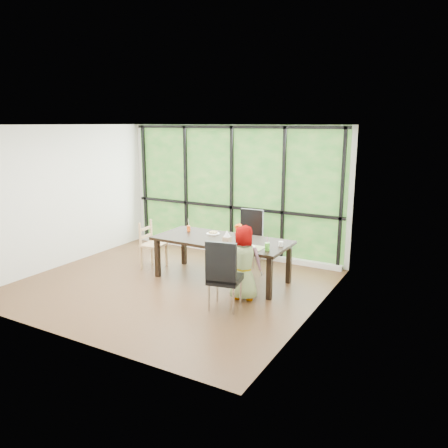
{
  "coord_description": "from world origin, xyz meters",
  "views": [
    {
      "loc": [
        4.3,
        -5.83,
        2.73
      ],
      "look_at": [
        0.74,
        0.54,
        1.05
      ],
      "focal_mm": 35.31,
      "sensor_mm": 36.0,
      "label": 1
    }
  ],
  "objects": [
    {
      "name": "ground",
      "position": [
        0.0,
        0.0,
        0.0
      ],
      "size": [
        5.0,
        5.0,
        0.0
      ],
      "primitive_type": "plane",
      "color": "black",
      "rests_on": "ground"
    },
    {
      "name": "back_wall",
      "position": [
        0.0,
        2.25,
        1.35
      ],
      "size": [
        5.0,
        0.0,
        5.0
      ],
      "primitive_type": "plane",
      "rotation": [
        1.57,
        0.0,
        0.0
      ],
      "color": "silver",
      "rests_on": "ground"
    },
    {
      "name": "foliage_backdrop",
      "position": [
        0.0,
        2.23,
        1.35
      ],
      "size": [
        4.8,
        0.02,
        2.65
      ],
      "primitive_type": "cube",
      "color": "#1B4A1A",
      "rests_on": "back_wall"
    },
    {
      "name": "window_mullions",
      "position": [
        0.0,
        2.19,
        1.35
      ],
      "size": [
        4.8,
        0.06,
        2.65
      ],
      "primitive_type": null,
      "color": "black",
      "rests_on": "back_wall"
    },
    {
      "name": "window_sill",
      "position": [
        0.0,
        2.15,
        0.05
      ],
      "size": [
        4.8,
        0.12,
        0.1
      ],
      "primitive_type": "cube",
      "color": "silver",
      "rests_on": "ground"
    },
    {
      "name": "dining_table",
      "position": [
        0.64,
        0.64,
        0.38
      ],
      "size": [
        2.42,
        1.12,
        0.75
      ],
      "primitive_type": "cube",
      "rotation": [
        0.0,
        0.0,
        0.03
      ],
      "color": "black",
      "rests_on": "ground"
    },
    {
      "name": "chair_window_leather",
      "position": [
        0.67,
        1.63,
        0.54
      ],
      "size": [
        0.5,
        0.5,
        1.08
      ],
      "primitive_type": "cube",
      "rotation": [
        0.0,
        0.0,
        0.08
      ],
      "color": "black",
      "rests_on": "ground"
    },
    {
      "name": "chair_interior_leather",
      "position": [
        1.29,
        -0.41,
        0.54
      ],
      "size": [
        0.54,
        0.54,
        1.08
      ],
      "primitive_type": "cube",
      "rotation": [
        0.0,
        0.0,
        3.33
      ],
      "color": "black",
      "rests_on": "ground"
    },
    {
      "name": "chair_end_beech",
      "position": [
        -0.85,
        0.61,
        0.45
      ],
      "size": [
        0.42,
        0.44,
        0.9
      ],
      "primitive_type": "cube",
      "rotation": [
        0.0,
        0.0,
        1.63
      ],
      "color": "tan",
      "rests_on": "ground"
    },
    {
      "name": "child_toddler",
      "position": [
        0.64,
        1.27,
        0.45
      ],
      "size": [
        0.37,
        0.28,
        0.89
      ],
      "primitive_type": "imported",
      "rotation": [
        0.0,
        0.0,
        -0.22
      ],
      "color": "#EB4D0C",
      "rests_on": "ground"
    },
    {
      "name": "child_older",
      "position": [
        1.35,
        0.06,
        0.6
      ],
      "size": [
        0.67,
        0.53,
        1.19
      ],
      "primitive_type": "imported",
      "rotation": [
        0.0,
        0.0,
        3.43
      ],
      "color": "slate",
      "rests_on": "ground"
    },
    {
      "name": "placemat",
      "position": [
        1.32,
        0.41,
        0.75
      ],
      "size": [
        0.41,
        0.3,
        0.01
      ],
      "primitive_type": "cube",
      "color": "tan",
      "rests_on": "dining_table"
    },
    {
      "name": "plate_far",
      "position": [
        0.32,
        0.87,
        0.76
      ],
      "size": [
        0.24,
        0.24,
        0.02
      ],
      "primitive_type": "cylinder",
      "color": "white",
      "rests_on": "dining_table"
    },
    {
      "name": "plate_near",
      "position": [
        1.25,
        0.39,
        0.76
      ],
      "size": [
        0.27,
        0.27,
        0.02
      ],
      "primitive_type": "cylinder",
      "color": "white",
      "rests_on": "dining_table"
    },
    {
      "name": "orange_cup",
      "position": [
        -0.19,
        0.84,
        0.8
      ],
      "size": [
        0.07,
        0.07,
        0.1
      ],
      "primitive_type": "cylinder",
      "color": "#F25314",
      "rests_on": "dining_table"
    },
    {
      "name": "green_cup",
      "position": [
        1.62,
        0.37,
        0.81
      ],
      "size": [
        0.08,
        0.08,
        0.13
      ],
      "primitive_type": "cylinder",
      "color": "#53B633",
      "rests_on": "dining_table"
    },
    {
      "name": "white_mug",
      "position": [
        1.71,
        0.72,
        0.79
      ],
      "size": [
        0.08,
        0.08,
        0.08
      ],
      "primitive_type": "cylinder",
      "color": "white",
      "rests_on": "dining_table"
    },
    {
      "name": "tissue_box",
      "position": [
        0.83,
        0.48,
        0.8
      ],
      "size": [
        0.12,
        0.12,
        0.1
      ],
      "primitive_type": "cube",
      "color": "tan",
      "rests_on": "dining_table"
    },
    {
      "name": "crepe_rolls_far",
      "position": [
        0.32,
        0.87,
        0.78
      ],
      "size": [
        0.15,
        0.12,
        0.04
      ],
      "primitive_type": null,
      "color": "tan",
      "rests_on": "plate_far"
    },
    {
      "name": "crepe_rolls_near",
      "position": [
        1.25,
        0.39,
        0.78
      ],
      "size": [
        0.05,
        0.12,
        0.04
      ],
      "primitive_type": null,
      "color": "tan",
      "rests_on": "plate_near"
    },
    {
      "name": "straw_white",
      "position": [
        -0.19,
        0.84,
        0.89
      ],
      "size": [
        0.01,
        0.04,
        0.2
      ],
      "primitive_type": "cylinder",
      "rotation": [
        0.14,
        0.0,
        0.0
      ],
      "color": "white",
      "rests_on": "orange_cup"
    },
    {
      "name": "straw_pink",
      "position": [
        1.62,
        0.37,
        0.92
      ],
      "size": [
        0.01,
        0.04,
        0.2
      ],
      "primitive_type": "cylinder",
      "rotation": [
        0.14,
        0.0,
        0.0
      ],
      "color": "pink",
      "rests_on": "green_cup"
    },
    {
      "name": "tissue",
      "position": [
        0.83,
        0.48,
        0.91
      ],
      "size": [
        0.12,
        0.12,
        0.11
      ],
      "primitive_type": "cone",
      "color": "white",
      "rests_on": "tissue_box"
    }
  ]
}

